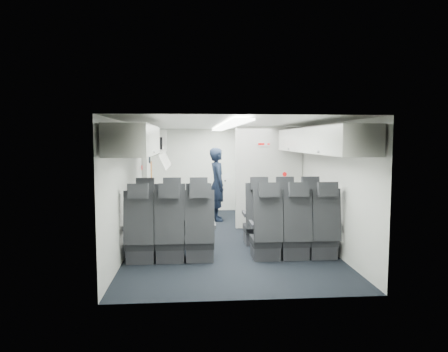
{
  "coord_description": "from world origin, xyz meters",
  "views": [
    {
      "loc": [
        -0.62,
        -7.47,
        1.86
      ],
      "look_at": [
        0.0,
        0.4,
        1.15
      ],
      "focal_mm": 32.0,
      "sensor_mm": 36.0,
      "label": 1
    }
  ],
  "objects": [
    {
      "name": "carry_on_bag",
      "position": [
        -1.37,
        -0.18,
        1.8
      ],
      "size": [
        0.42,
        0.33,
        0.23
      ],
      "primitive_type": "cube",
      "rotation": [
        0.0,
        0.0,
        0.21
      ],
      "color": "black",
      "rests_on": "overhead_bin_left_front_open"
    },
    {
      "name": "overhead_bin_left_rear",
      "position": [
        -1.4,
        -2.0,
        1.86
      ],
      "size": [
        0.53,
        1.8,
        0.4
      ],
      "color": "silver",
      "rests_on": "cabin_shell"
    },
    {
      "name": "overhead_bin_left_front_open",
      "position": [
        -1.44,
        -0.25,
        1.74
      ],
      "size": [
        0.64,
        1.7,
        0.72
      ],
      "color": "#9E9E93",
      "rests_on": "cabin_shell"
    },
    {
      "name": "papers",
      "position": [
        0.14,
        1.65,
        1.02
      ],
      "size": [
        0.21,
        0.03,
        0.15
      ],
      "primitive_type": "cube",
      "rotation": [
        0.0,
        0.0,
        -0.03
      ],
      "color": "white",
      "rests_on": "flight_attendant"
    },
    {
      "name": "cabin_shell",
      "position": [
        0.0,
        0.0,
        1.12
      ],
      "size": [
        3.41,
        6.01,
        2.16
      ],
      "color": "black",
      "rests_on": "ground"
    },
    {
      "name": "boarding_door",
      "position": [
        -1.64,
        1.55,
        0.95
      ],
      "size": [
        0.12,
        1.27,
        1.86
      ],
      "color": "silver",
      "rests_on": "cabin_shell"
    },
    {
      "name": "seat_row_front",
      "position": [
        -0.0,
        -0.53,
        0.4
      ],
      "size": [
        3.33,
        0.56,
        1.24
      ],
      "color": "black",
      "rests_on": "cabin_shell"
    },
    {
      "name": "flight_attendant",
      "position": [
        -0.05,
        1.7,
        0.84
      ],
      "size": [
        0.47,
        0.65,
        1.69
      ],
      "primitive_type": "imported",
      "rotation": [
        0.0,
        0.0,
        1.68
      ],
      "color": "black",
      "rests_on": "ground"
    },
    {
      "name": "galley_unit",
      "position": [
        0.95,
        2.72,
        0.95
      ],
      "size": [
        0.85,
        0.52,
        1.9
      ],
      "color": "#939399",
      "rests_on": "cabin_shell"
    },
    {
      "name": "overhead_bin_right_front",
      "position": [
        1.4,
        -0.25,
        1.86
      ],
      "size": [
        0.53,
        1.7,
        0.4
      ],
      "color": "silver",
      "rests_on": "cabin_shell"
    },
    {
      "name": "seat_row_mid",
      "position": [
        -0.0,
        -1.43,
        0.4
      ],
      "size": [
        3.33,
        0.56,
        1.24
      ],
      "color": "black",
      "rests_on": "cabin_shell"
    },
    {
      "name": "overhead_bin_right_rear",
      "position": [
        1.4,
        -2.0,
        1.86
      ],
      "size": [
        0.53,
        1.8,
        0.4
      ],
      "color": "silver",
      "rests_on": "cabin_shell"
    },
    {
      "name": "bulkhead_partition",
      "position": [
        0.98,
        0.8,
        1.08
      ],
      "size": [
        1.4,
        0.15,
        2.13
      ],
      "color": "silver",
      "rests_on": "cabin_shell"
    }
  ]
}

